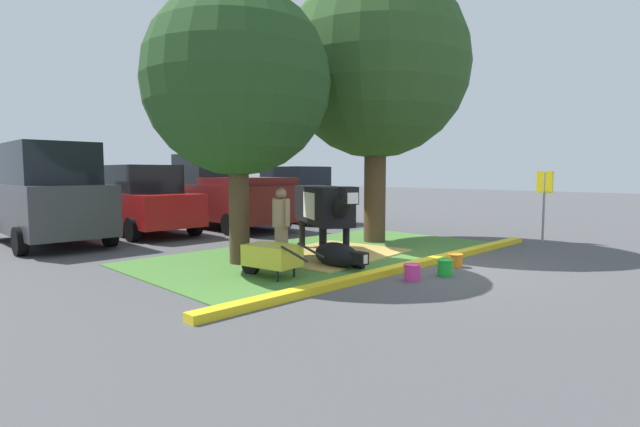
{
  "coord_description": "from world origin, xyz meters",
  "views": [
    {
      "loc": [
        -7.74,
        -4.85,
        1.81
      ],
      "look_at": [
        -0.38,
        2.55,
        0.9
      ],
      "focal_mm": 26.55,
      "sensor_mm": 36.0,
      "label": 1
    }
  ],
  "objects": [
    {
      "name": "bucket_green",
      "position": [
        -0.44,
        -0.62,
        0.15
      ],
      "size": [
        0.29,
        0.29,
        0.29
      ],
      "color": "green",
      "rests_on": "ground"
    },
    {
      "name": "cow_holstein",
      "position": [
        -0.45,
        2.35,
        1.09
      ],
      "size": [
        1.86,
        2.91,
        1.54
      ],
      "color": "black",
      "rests_on": "ground"
    },
    {
      "name": "calf_lying",
      "position": [
        -1.24,
        1.19,
        0.24
      ],
      "size": [
        0.53,
        1.31,
        0.48
      ],
      "color": "black",
      "rests_on": "ground"
    },
    {
      "name": "bucket_pink",
      "position": [
        -1.14,
        -0.41,
        0.15
      ],
      "size": [
        0.3,
        0.3,
        0.28
      ],
      "color": "#EA3893",
      "rests_on": "ground"
    },
    {
      "name": "curb_yellow",
      "position": [
        -0.24,
        0.16,
        0.06
      ],
      "size": [
        9.47,
        0.24,
        0.12
      ],
      "primitive_type": "cube",
      "color": "yellow",
      "rests_on": "ground"
    },
    {
      "name": "grass_island",
      "position": [
        -0.24,
        2.48,
        0.01
      ],
      "size": [
        8.27,
        4.34,
        0.02
      ],
      "primitive_type": "cube",
      "color": "#477A33",
      "rests_on": "ground"
    },
    {
      "name": "sedan_blue",
      "position": [
        3.95,
        8.21,
        0.98
      ],
      "size": [
        2.05,
        4.42,
        2.02
      ],
      "color": "navy",
      "rests_on": "ground"
    },
    {
      "name": "suv_dark_grey",
      "position": [
        -4.23,
        8.42,
        1.27
      ],
      "size": [
        2.15,
        4.62,
        2.52
      ],
      "color": "#3D3D42",
      "rests_on": "ground"
    },
    {
      "name": "pickup_truck_maroon",
      "position": [
        0.96,
        8.39,
        1.11
      ],
      "size": [
        2.26,
        5.42,
        2.42
      ],
      "color": "maroon",
      "rests_on": "ground"
    },
    {
      "name": "shade_tree_left",
      "position": [
        -2.34,
        2.83,
        3.52
      ],
      "size": [
        3.6,
        3.6,
        5.34
      ],
      "color": "#4C3823",
      "rests_on": "ground"
    },
    {
      "name": "bucket_orange",
      "position": [
        0.41,
        -0.35,
        0.13
      ],
      "size": [
        0.28,
        0.28,
        0.26
      ],
      "color": "orange",
      "rests_on": "ground"
    },
    {
      "name": "parking_sign",
      "position": [
        5.07,
        -0.26,
        1.3
      ],
      "size": [
        0.13,
        0.44,
        1.84
      ],
      "color": "#99999E",
      "rests_on": "ground"
    },
    {
      "name": "hay_bedding",
      "position": [
        -0.38,
        2.25,
        0.03
      ],
      "size": [
        3.47,
        2.78,
        0.04
      ],
      "primitive_type": "cube",
      "rotation": [
        0.0,
        0.0,
        0.12
      ],
      "color": "tan",
      "rests_on": "ground"
    },
    {
      "name": "shade_tree_right",
      "position": [
        1.87,
        2.8,
        4.48
      ],
      "size": [
        4.66,
        4.66,
        6.84
      ],
      "color": "#4C3823",
      "rests_on": "ground"
    },
    {
      "name": "wheelbarrow",
      "position": [
        -2.71,
        1.39,
        0.39
      ],
      "size": [
        0.77,
        1.62,
        0.63
      ],
      "color": "gold",
      "rests_on": "ground"
    },
    {
      "name": "ground_plane",
      "position": [
        0.0,
        0.0,
        0.0
      ],
      "size": [
        80.0,
        80.0,
        0.0
      ],
      "primitive_type": "plane",
      "color": "#4C4C4F"
    },
    {
      "name": "sedan_red",
      "position": [
        -1.67,
        8.7,
        0.98
      ],
      "size": [
        2.05,
        4.42,
        2.02
      ],
      "color": "red",
      "rests_on": "ground"
    },
    {
      "name": "person_handler",
      "position": [
        -1.94,
        2.03,
        0.81
      ],
      "size": [
        0.34,
        0.53,
        1.51
      ],
      "color": "#9E7F5B",
      "rests_on": "ground"
    }
  ]
}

